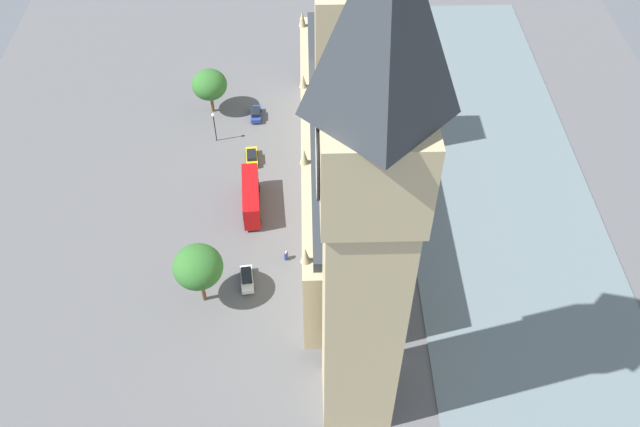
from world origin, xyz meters
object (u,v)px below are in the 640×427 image
object	(u,v)px
pedestrian_leading	(286,255)
double_decker_bus_corner	(251,196)
plane_tree_far_end	(209,85)
street_lamp_kerbside	(214,122)
pedestrian_under_trees	(286,256)
plane_tree_midblock	(198,267)
car_yellow_cab_near_tower	(252,157)
parliament_building	(337,149)
car_blue_by_river_gate	(256,114)
car_white_opposite_hall	(247,278)
clock_tower	(369,226)

from	to	relation	value
pedestrian_leading	double_decker_bus_corner	bearing A→B (deg)	12.00
plane_tree_far_end	street_lamp_kerbside	size ratio (longest dim) A/B	1.44
pedestrian_leading	pedestrian_under_trees	size ratio (longest dim) A/B	1.03
plane_tree_midblock	car_yellow_cab_near_tower	bearing A→B (deg)	-100.71
parliament_building	car_yellow_cab_near_tower	bearing A→B (deg)	-27.65
pedestrian_under_trees	street_lamp_kerbside	world-z (taller)	street_lamp_kerbside
parliament_building	plane_tree_far_end	xyz separation A→B (m)	(21.69, -20.87, -2.98)
street_lamp_kerbside	parliament_building	bearing A→B (deg)	148.19
parliament_building	car_blue_by_river_gate	xyz separation A→B (m)	(13.74, -18.77, -7.94)
plane_tree_far_end	car_white_opposite_hall	bearing A→B (deg)	101.74
pedestrian_under_trees	plane_tree_far_end	bearing A→B (deg)	-61.80
pedestrian_under_trees	car_white_opposite_hall	bearing A→B (deg)	43.39
plane_tree_midblock	street_lamp_kerbside	bearing A→B (deg)	-88.25
double_decker_bus_corner	street_lamp_kerbside	size ratio (longest dim) A/B	1.80
street_lamp_kerbside	plane_tree_midblock	bearing A→B (deg)	91.75
car_white_opposite_hall	plane_tree_midblock	distance (m)	9.07
plane_tree_far_end	pedestrian_leading	bearing A→B (deg)	111.47
car_blue_by_river_gate	pedestrian_leading	distance (m)	33.36
plane_tree_midblock	street_lamp_kerbside	size ratio (longest dim) A/B	1.71
double_decker_bus_corner	plane_tree_far_end	bearing A→B (deg)	104.47
double_decker_bus_corner	street_lamp_kerbside	world-z (taller)	street_lamp_kerbside
double_decker_bus_corner	car_white_opposite_hall	bearing A→B (deg)	-94.21
plane_tree_midblock	street_lamp_kerbside	distance (m)	33.94
car_white_opposite_hall	plane_tree_far_end	distance (m)	40.37
clock_tower	plane_tree_far_end	xyz separation A→B (m)	(22.52, -57.45, -26.39)
pedestrian_under_trees	street_lamp_kerbside	xyz separation A→B (m)	(12.36, -26.95, 3.44)
car_yellow_cab_near_tower	plane_tree_midblock	world-z (taller)	plane_tree_midblock
pedestrian_under_trees	double_decker_bus_corner	bearing A→B (deg)	-55.79
car_yellow_cab_near_tower	plane_tree_far_end	distance (m)	16.35
pedestrian_under_trees	pedestrian_leading	bearing A→B (deg)	-106.67
double_decker_bus_corner	street_lamp_kerbside	bearing A→B (deg)	108.91
car_yellow_cab_near_tower	pedestrian_under_trees	distance (m)	22.42
plane_tree_far_end	parliament_building	bearing A→B (deg)	136.11
parliament_building	pedestrian_leading	xyz separation A→B (m)	(7.94, 14.08, -8.08)
pedestrian_leading	plane_tree_midblock	world-z (taller)	plane_tree_midblock
pedestrian_leading	street_lamp_kerbside	bearing A→B (deg)	8.85
pedestrian_leading	pedestrian_under_trees	bearing A→B (deg)	140.23
clock_tower	plane_tree_midblock	xyz separation A→B (m)	(20.19, -15.45, -24.99)
car_yellow_cab_near_tower	double_decker_bus_corner	bearing A→B (deg)	-92.45
clock_tower	double_decker_bus_corner	world-z (taller)	clock_tower
double_decker_bus_corner	clock_tower	bearing A→B (deg)	-70.47
car_yellow_cab_near_tower	pedestrian_leading	bearing A→B (deg)	-79.29
plane_tree_far_end	street_lamp_kerbside	world-z (taller)	plane_tree_far_end
pedestrian_leading	plane_tree_far_end	distance (m)	37.90
plane_tree_midblock	plane_tree_far_end	bearing A→B (deg)	-86.83
parliament_building	double_decker_bus_corner	size ratio (longest dim) A/B	5.36
pedestrian_under_trees	plane_tree_midblock	bearing A→B (deg)	38.11
car_blue_by_river_gate	pedestrian_under_trees	distance (m)	33.56
double_decker_bus_corner	street_lamp_kerbside	xyz separation A→B (m)	(6.91, -16.37, 1.54)
parliament_building	double_decker_bus_corner	xyz separation A→B (m)	(13.48, 3.72, -6.19)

